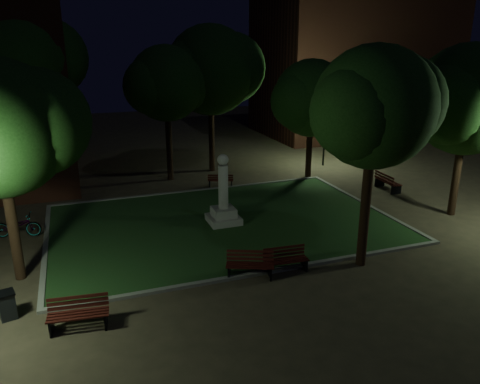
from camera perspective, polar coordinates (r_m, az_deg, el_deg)
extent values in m
plane|color=#443928|center=(19.76, -0.20, -5.94)|extent=(80.00, 80.00, 0.00)
cube|color=#22451C|center=(21.49, -2.01, -3.81)|extent=(15.00, 10.00, 0.08)
cube|color=slate|center=(17.13, 3.35, -9.69)|extent=(15.40, 0.20, 0.12)
cube|color=slate|center=(26.10, -5.47, 0.14)|extent=(15.40, 0.20, 0.12)
cube|color=slate|center=(20.65, -22.61, -6.13)|extent=(0.20, 10.00, 0.12)
cube|color=slate|center=(24.73, 14.99, -1.42)|extent=(0.20, 10.00, 0.12)
cube|color=#9D9690|center=(21.42, -2.01, -3.34)|extent=(1.40, 1.40, 0.30)
cube|color=#9D9690|center=(21.29, -2.02, -2.46)|extent=(1.00, 1.00, 0.40)
cylinder|color=#9D9690|center=(20.91, -2.06, 0.63)|extent=(0.44, 0.44, 2.00)
sphere|color=#9D9690|center=(20.57, -2.10, 3.95)|extent=(0.50, 0.50, 0.50)
cube|color=#56291A|center=(44.21, 13.59, 14.85)|extent=(16.00, 10.00, 12.00)
cylinder|color=black|center=(17.76, -25.96, -3.72)|extent=(0.36, 0.36, 3.98)
sphere|color=#224D19|center=(17.00, -23.68, 7.80)|extent=(3.63, 3.63, 3.63)
cylinder|color=black|center=(29.89, -3.49, 6.97)|extent=(0.36, 0.36, 4.67)
sphere|color=#224D19|center=(29.40, -3.64, 14.60)|extent=(5.46, 5.46, 5.46)
sphere|color=#224D19|center=(30.00, -1.17, 14.89)|extent=(4.37, 4.37, 4.37)
sphere|color=#224D19|center=(28.83, -5.61, 14.29)|extent=(4.10, 4.10, 4.10)
cylinder|color=black|center=(28.91, 8.42, 5.18)|extent=(0.36, 0.36, 3.43)
sphere|color=#224D19|center=(28.40, 8.70, 11.25)|extent=(4.56, 4.56, 4.56)
sphere|color=#224D19|center=(29.12, 10.54, 11.52)|extent=(3.65, 3.65, 3.65)
sphere|color=#224D19|center=(27.73, 7.30, 10.94)|extent=(3.42, 3.42, 3.42)
cylinder|color=black|center=(24.30, 24.88, 1.94)|extent=(0.36, 0.36, 3.99)
sphere|color=#224D19|center=(23.68, 25.99, 10.10)|extent=(5.00, 5.00, 5.00)
sphere|color=#224D19|center=(22.78, 24.70, 9.77)|extent=(3.75, 3.75, 3.75)
cylinder|color=black|center=(17.48, 15.04, -1.72)|extent=(0.36, 0.36, 4.59)
sphere|color=#224D19|center=(16.67, 16.03, 9.90)|extent=(4.23, 4.23, 4.23)
sphere|color=#224D19|center=(17.45, 18.54, 10.33)|extent=(3.38, 3.38, 3.38)
sphere|color=#224D19|center=(15.96, 14.12, 9.36)|extent=(3.17, 3.17, 3.17)
cylinder|color=black|center=(27.17, -23.80, 5.39)|extent=(0.36, 0.36, 5.61)
sphere|color=#224D19|center=(26.69, -24.98, 14.39)|extent=(4.93, 4.93, 4.93)
sphere|color=#224D19|center=(26.83, -22.28, 14.94)|extent=(3.94, 3.94, 3.94)
sphere|color=#224D19|center=(26.49, -27.17, 13.87)|extent=(3.70, 3.70, 3.70)
cylinder|color=black|center=(28.15, -8.64, 5.84)|extent=(0.36, 0.36, 4.40)
sphere|color=#224D19|center=(27.65, -8.99, 12.95)|extent=(4.33, 4.33, 4.33)
sphere|color=#224D19|center=(28.06, -6.86, 13.31)|extent=(3.46, 3.46, 3.46)
sphere|color=#224D19|center=(27.21, -10.68, 12.57)|extent=(3.25, 3.25, 3.25)
cylinder|color=black|center=(31.70, 10.26, 6.63)|extent=(0.12, 0.12, 3.89)
cylinder|color=black|center=(31.38, 10.46, 10.11)|extent=(0.90, 0.08, 0.08)
sphere|color=#D8FFD8|center=(31.16, 9.73, 10.10)|extent=(0.28, 0.28, 0.28)
sphere|color=#D8FFD8|center=(31.61, 11.17, 10.12)|extent=(0.28, 0.28, 0.28)
cube|color=black|center=(17.03, 3.41, -9.26)|extent=(0.10, 0.55, 0.44)
cube|color=black|center=(17.50, 7.80, -8.62)|extent=(0.10, 0.55, 0.44)
cube|color=#39110B|center=(16.96, 5.93, -8.57)|extent=(1.61, 0.20, 0.04)
cube|color=#39110B|center=(17.08, 5.76, -8.37)|extent=(1.61, 0.20, 0.04)
cube|color=#39110B|center=(17.20, 5.59, -8.17)|extent=(1.61, 0.20, 0.04)
cube|color=#39110B|center=(17.31, 5.42, -7.98)|extent=(1.61, 0.20, 0.04)
cube|color=#39110B|center=(17.32, 5.35, -7.60)|extent=(1.60, 0.17, 0.10)
cube|color=#39110B|center=(17.26, 5.37, -7.18)|extent=(1.60, 0.17, 0.10)
cube|color=#39110B|center=(17.20, 5.38, -6.75)|extent=(1.60, 0.17, 0.10)
cube|color=black|center=(16.81, -1.33, -9.57)|extent=(0.28, 0.56, 0.46)
cube|color=black|center=(16.77, 3.78, -9.67)|extent=(0.28, 0.56, 0.46)
cube|color=#39110B|center=(16.46, 1.20, -9.26)|extent=(1.59, 0.74, 0.04)
cube|color=#39110B|center=(16.59, 1.22, -9.03)|extent=(1.59, 0.74, 0.04)
cube|color=#39110B|center=(16.72, 1.23, -8.80)|extent=(1.59, 0.74, 0.04)
cube|color=#39110B|center=(16.85, 1.25, -8.57)|extent=(1.59, 0.74, 0.04)
cube|color=#39110B|center=(16.86, 1.26, -8.16)|extent=(1.58, 0.71, 0.10)
cube|color=#39110B|center=(16.80, 1.26, -7.70)|extent=(1.58, 0.71, 0.10)
cube|color=#39110B|center=(16.73, 1.26, -7.25)|extent=(1.58, 0.71, 0.10)
cube|color=black|center=(14.92, -22.00, -14.85)|extent=(0.13, 0.59, 0.47)
cube|color=black|center=(14.74, -16.04, -14.61)|extent=(0.13, 0.59, 0.47)
cube|color=#39110B|center=(14.48, -19.22, -14.42)|extent=(1.72, 0.29, 0.04)
cube|color=#39110B|center=(14.61, -19.17, -14.10)|extent=(1.72, 0.29, 0.04)
cube|color=#39110B|center=(14.74, -19.11, -13.80)|extent=(1.72, 0.29, 0.04)
cube|color=#39110B|center=(14.86, -19.06, -13.50)|extent=(1.72, 0.29, 0.04)
cube|color=#39110B|center=(14.87, -19.09, -13.02)|extent=(1.71, 0.26, 0.10)
cube|color=#39110B|center=(14.79, -19.15, -12.52)|extent=(1.71, 0.26, 0.10)
cube|color=#39110B|center=(14.72, -19.21, -12.01)|extent=(1.71, 0.26, 0.10)
cube|color=black|center=(26.92, 18.49, 0.24)|extent=(0.62, 0.09, 0.49)
cube|color=black|center=(28.14, 16.66, 1.17)|extent=(0.62, 0.09, 0.49)
cube|color=#39110B|center=(27.59, 18.03, 1.27)|extent=(0.18, 1.79, 0.04)
cube|color=#39110B|center=(27.50, 17.76, 1.24)|extent=(0.18, 1.79, 0.04)
cube|color=#39110B|center=(27.42, 17.49, 1.22)|extent=(0.18, 1.79, 0.04)
cube|color=#39110B|center=(27.33, 17.22, 1.19)|extent=(0.18, 1.79, 0.04)
cube|color=#39110B|center=(27.26, 17.13, 1.41)|extent=(0.14, 1.79, 0.11)
cube|color=#39110B|center=(27.22, 17.15, 1.72)|extent=(0.14, 1.79, 0.11)
cube|color=#39110B|center=(27.18, 17.18, 2.04)|extent=(0.14, 1.79, 0.11)
cube|color=black|center=(26.86, -1.03, 1.05)|extent=(0.22, 0.48, 0.39)
cube|color=black|center=(26.92, -3.70, 1.05)|extent=(0.22, 0.48, 0.39)
cube|color=#39110B|center=(27.02, -2.36, 1.59)|extent=(1.37, 0.57, 0.04)
cube|color=#39110B|center=(26.90, -2.37, 1.51)|extent=(1.37, 0.57, 0.04)
cube|color=#39110B|center=(26.78, -2.38, 1.44)|extent=(1.37, 0.57, 0.04)
cube|color=#39110B|center=(26.66, -2.39, 1.36)|extent=(1.37, 0.57, 0.04)
cube|color=#39110B|center=(26.58, -2.40, 1.51)|extent=(1.36, 0.55, 0.09)
cube|color=#39110B|center=(26.54, -2.40, 1.77)|extent=(1.36, 0.55, 0.09)
cube|color=#39110B|center=(26.51, -2.41, 2.03)|extent=(1.36, 0.55, 0.09)
cube|color=black|center=(16.05, -26.51, -12.34)|extent=(0.55, 0.55, 0.81)
cube|color=black|center=(15.85, -26.73, -10.97)|extent=(0.61, 0.61, 0.05)
imported|color=black|center=(22.08, -25.52, -3.70)|extent=(2.07, 1.11, 1.03)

